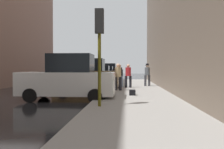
{
  "coord_description": "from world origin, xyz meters",
  "views": [
    {
      "loc": [
        5.53,
        -11.59,
        1.57
      ],
      "look_at": [
        4.56,
        4.26,
        1.16
      ],
      "focal_mm": 40.0,
      "sensor_mm": 36.0,
      "label": 1
    }
  ],
  "objects_px": {
    "parked_red_hatchback": "(104,74)",
    "pedestrian_with_beanie": "(147,74)",
    "fire_hydrant": "(113,82)",
    "parked_bronze_suv": "(87,76)",
    "traffic_light": "(99,36)",
    "parked_white_van": "(68,79)",
    "parked_gray_coupe": "(98,75)",
    "parked_silver_sedan": "(110,72)",
    "parked_black_suv": "(107,72)",
    "pedestrian_in_red_jacket": "(128,74)",
    "pedestrian_in_tan_coat": "(118,75)",
    "pedestrian_in_jeans": "(119,74)",
    "duffel_bag": "(132,92)"
  },
  "relations": [
    {
      "from": "parked_bronze_suv",
      "to": "parked_silver_sedan",
      "type": "xyz_separation_m",
      "value": [
        0.0,
        23.83,
        -0.18
      ]
    },
    {
      "from": "traffic_light",
      "to": "pedestrian_in_jeans",
      "type": "bearing_deg",
      "value": 87.35
    },
    {
      "from": "parked_gray_coupe",
      "to": "fire_hydrant",
      "type": "height_order",
      "value": "parked_gray_coupe"
    },
    {
      "from": "parked_white_van",
      "to": "pedestrian_in_jeans",
      "type": "distance_m",
      "value": 7.21
    },
    {
      "from": "parked_white_van",
      "to": "parked_black_suv",
      "type": "xyz_separation_m",
      "value": [
        -0.0,
        24.2,
        0.0
      ]
    },
    {
      "from": "pedestrian_in_red_jacket",
      "to": "parked_silver_sedan",
      "type": "bearing_deg",
      "value": 97.17
    },
    {
      "from": "parked_bronze_suv",
      "to": "traffic_light",
      "type": "xyz_separation_m",
      "value": [
        1.85,
        -8.61,
        1.73
      ]
    },
    {
      "from": "parked_gray_coupe",
      "to": "pedestrian_in_tan_coat",
      "type": "distance_m",
      "value": 8.7
    },
    {
      "from": "parked_silver_sedan",
      "to": "parked_white_van",
      "type": "bearing_deg",
      "value": -90.0
    },
    {
      "from": "parked_black_suv",
      "to": "fire_hydrant",
      "type": "relative_size",
      "value": 6.57
    },
    {
      "from": "parked_bronze_suv",
      "to": "parked_silver_sedan",
      "type": "relative_size",
      "value": 1.09
    },
    {
      "from": "pedestrian_in_tan_coat",
      "to": "pedestrian_in_red_jacket",
      "type": "height_order",
      "value": "same"
    },
    {
      "from": "parked_bronze_suv",
      "to": "parked_gray_coupe",
      "type": "xyz_separation_m",
      "value": [
        0.0,
        6.47,
        -0.18
      ]
    },
    {
      "from": "parked_gray_coupe",
      "to": "parked_black_suv",
      "type": "relative_size",
      "value": 0.91
    },
    {
      "from": "parked_gray_coupe",
      "to": "parked_silver_sedan",
      "type": "bearing_deg",
      "value": 90.0
    },
    {
      "from": "parked_silver_sedan",
      "to": "pedestrian_with_beanie",
      "type": "distance_m",
      "value": 22.25
    },
    {
      "from": "parked_gray_coupe",
      "to": "fire_hydrant",
      "type": "xyz_separation_m",
      "value": [
        1.8,
        -4.84,
        -0.35
      ]
    },
    {
      "from": "parked_bronze_suv",
      "to": "parked_gray_coupe",
      "type": "bearing_deg",
      "value": 90.0
    },
    {
      "from": "parked_bronze_suv",
      "to": "pedestrian_in_tan_coat",
      "type": "bearing_deg",
      "value": -39.97
    },
    {
      "from": "parked_red_hatchback",
      "to": "fire_hydrant",
      "type": "height_order",
      "value": "parked_red_hatchback"
    },
    {
      "from": "pedestrian_in_tan_coat",
      "to": "parked_gray_coupe",
      "type": "bearing_deg",
      "value": 105.3
    },
    {
      "from": "parked_red_hatchback",
      "to": "pedestrian_with_beanie",
      "type": "bearing_deg",
      "value": -66.79
    },
    {
      "from": "parked_bronze_suv",
      "to": "pedestrian_in_red_jacket",
      "type": "distance_m",
      "value": 2.98
    },
    {
      "from": "parked_black_suv",
      "to": "parked_red_hatchback",
      "type": "bearing_deg",
      "value": -90.0
    },
    {
      "from": "parked_black_suv",
      "to": "pedestrian_with_beanie",
      "type": "bearing_deg",
      "value": -74.72
    },
    {
      "from": "fire_hydrant",
      "to": "pedestrian_with_beanie",
      "type": "xyz_separation_m",
      "value": [
        2.66,
        0.41,
        0.64
      ]
    },
    {
      "from": "parked_silver_sedan",
      "to": "pedestrian_in_tan_coat",
      "type": "xyz_separation_m",
      "value": [
        2.3,
        -25.75,
        0.26
      ]
    },
    {
      "from": "parked_silver_sedan",
      "to": "pedestrian_in_red_jacket",
      "type": "xyz_separation_m",
      "value": [
        2.95,
        -23.48,
        0.26
      ]
    },
    {
      "from": "parked_bronze_suv",
      "to": "pedestrian_in_tan_coat",
      "type": "distance_m",
      "value": 3.0
    },
    {
      "from": "parked_white_van",
      "to": "parked_red_hatchback",
      "type": "bearing_deg",
      "value": 90.0
    },
    {
      "from": "fire_hydrant",
      "to": "pedestrian_in_jeans",
      "type": "relative_size",
      "value": 0.41
    },
    {
      "from": "fire_hydrant",
      "to": "traffic_light",
      "type": "relative_size",
      "value": 0.2
    },
    {
      "from": "parked_bronze_suv",
      "to": "pedestrian_with_beanie",
      "type": "height_order",
      "value": "parked_bronze_suv"
    },
    {
      "from": "parked_black_suv",
      "to": "pedestrian_in_red_jacket",
      "type": "xyz_separation_m",
      "value": [
        2.95,
        -18.03,
        0.07
      ]
    },
    {
      "from": "pedestrian_in_jeans",
      "to": "parked_red_hatchback",
      "type": "bearing_deg",
      "value": 101.37
    },
    {
      "from": "parked_white_van",
      "to": "traffic_light",
      "type": "bearing_deg",
      "value": -56.43
    },
    {
      "from": "parked_white_van",
      "to": "pedestrian_in_red_jacket",
      "type": "height_order",
      "value": "parked_white_van"
    },
    {
      "from": "pedestrian_in_jeans",
      "to": "pedestrian_with_beanie",
      "type": "distance_m",
      "value": 2.39
    },
    {
      "from": "parked_white_van",
      "to": "pedestrian_with_beanie",
      "type": "height_order",
      "value": "parked_white_van"
    },
    {
      "from": "parked_white_van",
      "to": "parked_silver_sedan",
      "type": "height_order",
      "value": "parked_white_van"
    },
    {
      "from": "traffic_light",
      "to": "parked_black_suv",
      "type": "bearing_deg",
      "value": 93.93
    },
    {
      "from": "parked_white_van",
      "to": "fire_hydrant",
      "type": "bearing_deg",
      "value": 76.37
    },
    {
      "from": "pedestrian_with_beanie",
      "to": "parked_silver_sedan",
      "type": "bearing_deg",
      "value": 101.58
    },
    {
      "from": "pedestrian_in_jeans",
      "to": "parked_black_suv",
      "type": "bearing_deg",
      "value": 97.54
    },
    {
      "from": "parked_black_suv",
      "to": "traffic_light",
      "type": "height_order",
      "value": "traffic_light"
    },
    {
      "from": "parked_silver_sedan",
      "to": "pedestrian_with_beanie",
      "type": "xyz_separation_m",
      "value": [
        4.47,
        -21.8,
        0.29
      ]
    },
    {
      "from": "duffel_bag",
      "to": "pedestrian_in_red_jacket",
      "type": "bearing_deg",
      "value": 92.2
    },
    {
      "from": "duffel_bag",
      "to": "parked_gray_coupe",
      "type": "bearing_deg",
      "value": 105.7
    },
    {
      "from": "parked_silver_sedan",
      "to": "pedestrian_in_tan_coat",
      "type": "distance_m",
      "value": 25.86
    },
    {
      "from": "parked_red_hatchback",
      "to": "parked_black_suv",
      "type": "height_order",
      "value": "parked_black_suv"
    }
  ]
}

